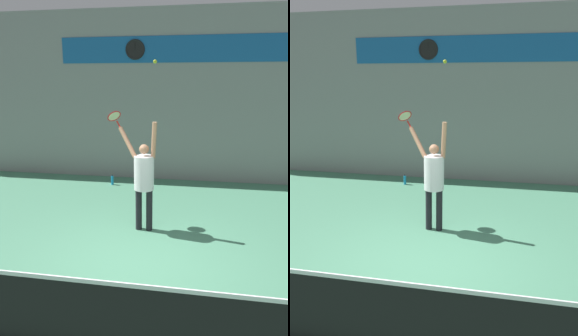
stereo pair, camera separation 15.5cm
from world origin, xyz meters
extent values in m
plane|color=#4C8C6B|center=(0.00, 0.00, 0.00)|extent=(18.00, 18.00, 0.00)
cube|color=gray|center=(0.00, 5.27, 2.50)|extent=(18.00, 0.10, 5.00)
cube|color=#195B9E|center=(0.00, 5.21, 3.86)|extent=(6.45, 0.02, 0.73)
cylinder|color=black|center=(-1.01, 5.19, 3.86)|extent=(0.52, 0.02, 0.52)
torus|color=black|center=(-1.01, 5.19, 3.86)|extent=(0.57, 0.05, 0.57)
cube|color=black|center=(-1.01, 5.18, 3.95)|extent=(0.02, 0.01, 0.21)
cube|color=black|center=(0.00, -1.70, 0.46)|extent=(6.93, 0.01, 0.91)
cube|color=white|center=(0.00, -1.70, 0.93)|extent=(6.93, 0.02, 0.05)
cylinder|color=black|center=(-0.25, 1.56, 0.44)|extent=(0.13, 0.13, 0.88)
cylinder|color=black|center=(-0.03, 1.56, 0.44)|extent=(0.13, 0.13, 0.88)
cylinder|color=white|center=(-0.14, 1.56, 1.22)|extent=(0.40, 0.40, 0.69)
sphere|color=tan|center=(-0.14, 1.56, 1.70)|extent=(0.19, 0.19, 0.19)
cylinder|color=tan|center=(0.06, 1.55, 1.88)|extent=(0.16, 0.15, 0.70)
cylinder|color=tan|center=(-0.49, 1.71, 1.80)|extent=(0.46, 0.40, 0.59)
cylinder|color=red|center=(-0.72, 1.90, 2.12)|extent=(0.14, 0.13, 0.15)
torus|color=red|center=(-0.84, 2.02, 2.28)|extent=(0.37, 0.37, 0.24)
cylinder|color=beige|center=(-0.84, 2.02, 2.28)|extent=(0.30, 0.30, 0.19)
sphere|color=#CCDB2D|center=(0.08, 1.49, 3.32)|extent=(0.07, 0.07, 0.07)
cylinder|color=#198CCC|center=(-1.57, 4.40, 0.13)|extent=(0.08, 0.08, 0.27)
cylinder|color=black|center=(-1.57, 4.40, 0.29)|extent=(0.04, 0.04, 0.04)
camera|label=1|loc=(0.91, -4.60, 2.98)|focal=35.00mm
camera|label=2|loc=(1.06, -4.57, 2.98)|focal=35.00mm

